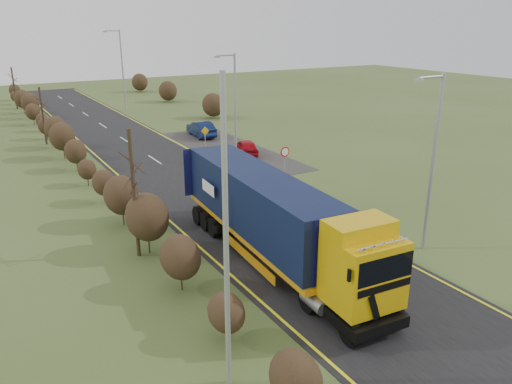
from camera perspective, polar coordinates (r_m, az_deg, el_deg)
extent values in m
plane|color=#414F22|center=(23.59, 5.23, -7.36)|extent=(160.00, 160.00, 0.00)
cube|color=black|center=(31.58, -5.38, -0.41)|extent=(8.00, 120.00, 0.02)
cube|color=#322F2C|center=(42.94, -3.29, 4.86)|extent=(6.00, 18.00, 0.02)
cube|color=yellow|center=(30.29, -11.71, -1.54)|extent=(0.12, 116.00, 0.01)
cube|color=yellow|center=(33.22, 0.39, 0.70)|extent=(0.12, 116.00, 0.01)
cube|color=silver|center=(20.87, 11.76, -11.35)|extent=(0.12, 3.00, 0.01)
cube|color=silver|center=(26.61, 0.21, -4.05)|extent=(0.12, 3.00, 0.01)
cube|color=silver|center=(33.30, -6.86, 0.61)|extent=(0.12, 3.00, 0.01)
cube|color=silver|center=(40.47, -11.50, 3.66)|extent=(0.12, 3.00, 0.01)
cube|color=silver|center=(47.90, -14.74, 5.76)|extent=(0.12, 3.00, 0.01)
cube|color=silver|center=(55.49, -17.12, 7.29)|extent=(0.12, 3.00, 0.01)
cube|color=silver|center=(63.18, -18.93, 8.44)|extent=(0.12, 3.00, 0.01)
cube|color=silver|center=(70.94, -20.36, 9.33)|extent=(0.12, 3.00, 0.01)
cube|color=silver|center=(78.75, -21.50, 10.04)|extent=(0.12, 3.00, 0.01)
ellipsoid|color=black|center=(14.45, 4.53, -20.42)|extent=(1.34, 1.74, 1.54)
ellipsoid|color=black|center=(17.29, -3.43, -13.56)|extent=(1.21, 1.57, 1.39)
ellipsoid|color=black|center=(20.32, -8.65, -7.36)|extent=(1.58, 2.06, 1.82)
ellipsoid|color=black|center=(23.65, -12.35, -2.79)|extent=(1.96, 2.55, 2.25)
ellipsoid|color=black|center=(27.30, -15.14, -0.34)|extent=(1.83, 2.38, 2.10)
ellipsoid|color=black|center=(31.15, -16.99, 1.03)|extent=(1.37, 1.78, 1.57)
ellipsoid|color=black|center=(34.93, -18.77, 2.47)|extent=(1.20, 1.56, 1.38)
ellipsoid|color=black|center=(38.68, -19.94, 4.38)|extent=(1.55, 2.02, 1.78)
ellipsoid|color=black|center=(42.42, -21.30, 5.94)|extent=(1.95, 2.53, 2.24)
ellipsoid|color=black|center=(46.35, -21.94, 6.76)|extent=(1.85, 2.41, 2.13)
ellipsoid|color=black|center=(50.29, -22.91, 7.00)|extent=(1.40, 1.81, 1.61)
ellipsoid|color=black|center=(54.26, -23.27, 7.52)|extent=(1.19, 1.55, 1.37)
ellipsoid|color=black|center=(58.10, -24.16, 8.38)|extent=(1.52, 1.97, 1.75)
ellipsoid|color=black|center=(62.01, -24.42, 9.28)|extent=(1.93, 2.51, 2.22)
ellipsoid|color=black|center=(65.92, -25.15, 9.61)|extent=(1.88, 2.44, 2.16)
ellipsoid|color=black|center=(69.96, -25.20, 9.69)|extent=(1.43, 1.85, 1.64)
ellipsoid|color=black|center=(73.91, -25.82, 9.83)|extent=(1.19, 1.55, 1.37)
ellipsoid|color=black|center=(77.86, -25.87, 10.41)|extent=(1.49, 1.93, 1.71)
cylinder|color=#34261A|center=(23.11, -13.76, -0.29)|extent=(0.18, 0.18, 6.05)
cylinder|color=#34261A|center=(48.08, -23.18, 7.96)|extent=(0.18, 0.18, 5.06)
cylinder|color=#34261A|center=(69.75, -25.90, 10.60)|extent=(0.18, 0.18, 5.15)
cube|color=black|center=(19.15, 10.05, -11.98)|extent=(2.59, 4.53, 0.43)
cube|color=#CEA008|center=(17.84, 12.14, -8.79)|extent=(2.52, 2.26, 2.48)
cube|color=black|center=(18.10, 13.95, -14.82)|extent=(2.39, 0.28, 0.52)
cube|color=black|center=(17.31, 13.36, -12.71)|extent=(0.58, 0.06, 1.03)
cube|color=black|center=(17.81, 15.27, -11.91)|extent=(0.58, 0.06, 1.03)
cube|color=black|center=(16.96, 14.61, -8.54)|extent=(2.24, 0.21, 0.91)
cube|color=black|center=(17.25, 14.50, -10.54)|extent=(2.19, 0.18, 0.27)
cube|color=#CEA008|center=(17.43, 11.74, -3.98)|extent=(2.47, 1.50, 0.53)
cylinder|color=silver|center=(16.75, 14.31, -5.79)|extent=(2.10, 0.20, 0.06)
cube|color=black|center=(16.22, 10.60, -9.35)|extent=(0.09, 0.13, 0.43)
cube|color=black|center=(17.98, 17.25, -6.98)|extent=(0.09, 0.13, 0.43)
cylinder|color=gray|center=(18.77, 6.68, -12.32)|extent=(0.62, 1.27, 0.53)
cylinder|color=gray|center=(20.02, 11.78, -10.49)|extent=(0.62, 1.27, 0.53)
cube|color=orange|center=(23.40, 0.28, -4.34)|extent=(3.21, 12.15, 0.23)
cube|color=black|center=(22.87, 0.28, -1.06)|extent=(3.16, 11.77, 2.62)
cube|color=#101146|center=(27.79, -5.91, 2.48)|extent=(2.36, 0.22, 2.62)
cube|color=#101146|center=(18.49, 9.67, -6.36)|extent=(2.36, 0.22, 2.62)
cube|color=black|center=(26.54, -3.75, -2.77)|extent=(2.42, 3.58, 0.33)
cube|color=orange|center=(22.39, -1.04, -7.29)|extent=(0.41, 5.24, 0.43)
cube|color=orange|center=(23.51, 3.92, -6.00)|extent=(0.41, 5.24, 0.43)
cylinder|color=black|center=(17.72, 10.75, -15.48)|extent=(0.37, 1.01, 0.99)
cylinder|color=black|center=(18.93, 15.46, -13.44)|extent=(0.37, 1.01, 0.99)
cylinder|color=black|center=(19.25, 6.01, -12.19)|extent=(0.37, 1.01, 0.99)
cylinder|color=black|center=(20.37, 10.63, -10.56)|extent=(0.37, 1.01, 0.99)
cylinder|color=black|center=(25.47, -4.87, -4.06)|extent=(0.37, 1.01, 0.99)
cylinder|color=black|center=(26.33, -0.94, -3.21)|extent=(0.37, 1.01, 0.99)
cylinder|color=black|center=(26.27, -5.78, -3.36)|extent=(0.37, 1.01, 0.99)
cylinder|color=black|center=(27.10, -1.95, -2.56)|extent=(0.37, 1.01, 0.99)
cylinder|color=black|center=(27.08, -6.64, -2.70)|extent=(0.37, 1.01, 0.99)
cylinder|color=black|center=(27.88, -2.89, -1.94)|extent=(0.37, 1.01, 0.99)
imported|color=#A00810|center=(41.06, -1.14, 5.14)|extent=(2.62, 4.06, 1.29)
imported|color=#0B173E|center=(48.07, -6.29, 7.17)|extent=(1.88, 4.54, 1.46)
cylinder|color=#9C9FA1|center=(24.25, 19.54, 2.86)|extent=(0.18, 0.18, 8.31)
cylinder|color=#9C9FA1|center=(22.97, 19.43, 12.29)|extent=(1.48, 0.12, 0.12)
cube|color=#9C9FA1|center=(22.42, 18.14, 12.05)|extent=(0.42, 0.17, 0.13)
cylinder|color=#9C9FA1|center=(38.60, -2.39, 9.49)|extent=(0.18, 0.18, 8.21)
cylinder|color=#9C9FA1|center=(37.81, -3.48, 15.33)|extent=(1.46, 0.12, 0.12)
cube|color=#9C9FA1|center=(37.49, -4.51, 15.14)|extent=(0.41, 0.16, 0.13)
cylinder|color=#9C9FA1|center=(63.48, -14.99, 13.20)|extent=(0.18, 0.18, 9.56)
cylinder|color=#9C9FA1|center=(63.01, -16.13, 17.29)|extent=(1.70, 0.12, 0.12)
cube|color=#9C9FA1|center=(62.80, -16.90, 17.12)|extent=(0.48, 0.19, 0.15)
cylinder|color=#9C9FA1|center=(13.75, -3.44, -5.90)|extent=(0.16, 0.16, 9.28)
cylinder|color=#9C9FA1|center=(33.79, 3.26, 2.85)|extent=(0.08, 0.08, 2.16)
cylinder|color=red|center=(33.48, 3.32, 4.61)|extent=(0.69, 0.04, 0.69)
cylinder|color=white|center=(33.47, 3.34, 4.60)|extent=(0.52, 0.02, 0.52)
cylinder|color=#9C9FA1|center=(43.20, -5.83, 5.87)|extent=(0.08, 0.08, 1.48)
cube|color=gold|center=(42.98, -5.83, 6.95)|extent=(0.75, 0.04, 0.75)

